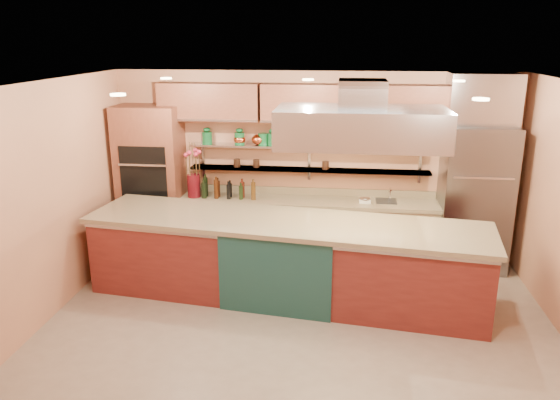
# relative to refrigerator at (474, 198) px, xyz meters

# --- Properties ---
(floor) EXTENTS (6.00, 5.00, 0.02)m
(floor) POSITION_rel_refrigerator_xyz_m (-2.35, -2.14, -1.06)
(floor) COLOR gray
(floor) RESTS_ON ground
(ceiling) EXTENTS (6.00, 5.00, 0.02)m
(ceiling) POSITION_rel_refrigerator_xyz_m (-2.35, -2.14, 1.75)
(ceiling) COLOR black
(ceiling) RESTS_ON wall_back
(wall_back) EXTENTS (6.00, 0.04, 2.80)m
(wall_back) POSITION_rel_refrigerator_xyz_m (-2.35, 0.36, 0.35)
(wall_back) COLOR tan
(wall_back) RESTS_ON floor
(wall_front) EXTENTS (6.00, 0.04, 2.80)m
(wall_front) POSITION_rel_refrigerator_xyz_m (-2.35, -4.64, 0.35)
(wall_front) COLOR tan
(wall_front) RESTS_ON floor
(wall_left) EXTENTS (0.04, 5.00, 2.80)m
(wall_left) POSITION_rel_refrigerator_xyz_m (-5.35, -2.14, 0.35)
(wall_left) COLOR tan
(wall_left) RESTS_ON floor
(oven_stack) EXTENTS (0.95, 0.64, 2.30)m
(oven_stack) POSITION_rel_refrigerator_xyz_m (-4.80, 0.04, 0.10)
(oven_stack) COLOR brown
(oven_stack) RESTS_ON floor
(refrigerator) EXTENTS (0.95, 0.72, 2.10)m
(refrigerator) POSITION_rel_refrigerator_xyz_m (0.00, 0.00, 0.00)
(refrigerator) COLOR slate
(refrigerator) RESTS_ON floor
(back_counter) EXTENTS (3.84, 0.64, 0.93)m
(back_counter) POSITION_rel_refrigerator_xyz_m (-2.40, 0.06, -0.58)
(back_counter) COLOR tan
(back_counter) RESTS_ON floor
(wall_shelf_lower) EXTENTS (3.60, 0.26, 0.03)m
(wall_shelf_lower) POSITION_rel_refrigerator_xyz_m (-2.40, 0.23, 0.30)
(wall_shelf_lower) COLOR #B5B6BC
(wall_shelf_lower) RESTS_ON wall_back
(wall_shelf_upper) EXTENTS (3.60, 0.26, 0.03)m
(wall_shelf_upper) POSITION_rel_refrigerator_xyz_m (-2.40, 0.23, 0.65)
(wall_shelf_upper) COLOR #B5B6BC
(wall_shelf_upper) RESTS_ON wall_back
(upper_cabinets) EXTENTS (4.60, 0.36, 0.55)m
(upper_cabinets) POSITION_rel_refrigerator_xyz_m (-2.35, 0.18, 1.30)
(upper_cabinets) COLOR brown
(upper_cabinets) RESTS_ON wall_back
(range_hood) EXTENTS (2.00, 1.00, 0.45)m
(range_hood) POSITION_rel_refrigerator_xyz_m (-1.69, -1.28, 1.20)
(range_hood) COLOR #B5B6BC
(range_hood) RESTS_ON ceiling
(ceiling_downlights) EXTENTS (4.00, 2.80, 0.02)m
(ceiling_downlights) POSITION_rel_refrigerator_xyz_m (-2.35, -1.94, 1.72)
(ceiling_downlights) COLOR #FFE5A5
(ceiling_downlights) RESTS_ON ceiling
(island) EXTENTS (5.12, 1.74, 1.05)m
(island) POSITION_rel_refrigerator_xyz_m (-2.59, -1.28, -0.53)
(island) COLOR maroon
(island) RESTS_ON floor
(flower_vase) EXTENTS (0.26, 0.26, 0.35)m
(flower_vase) POSITION_rel_refrigerator_xyz_m (-4.13, 0.01, 0.05)
(flower_vase) COLOR #5A0D15
(flower_vase) RESTS_ON back_counter
(oil_bottle_cluster) EXTENTS (0.91, 0.52, 0.28)m
(oil_bottle_cluster) POSITION_rel_refrigerator_xyz_m (-3.58, 0.01, 0.02)
(oil_bottle_cluster) COLOR black
(oil_bottle_cluster) RESTS_ON back_counter
(kitchen_scale) EXTENTS (0.19, 0.16, 0.09)m
(kitchen_scale) POSITION_rel_refrigerator_xyz_m (-1.55, 0.01, -0.07)
(kitchen_scale) COLOR silver
(kitchen_scale) RESTS_ON back_counter
(bar_faucet) EXTENTS (0.04, 0.04, 0.21)m
(bar_faucet) POSITION_rel_refrigerator_xyz_m (-1.18, 0.11, -0.02)
(bar_faucet) COLOR silver
(bar_faucet) RESTS_ON back_counter
(copper_kettle) EXTENTS (0.21, 0.21, 0.16)m
(copper_kettle) POSITION_rel_refrigerator_xyz_m (-3.17, 0.23, 0.74)
(copper_kettle) COLOR #CA572E
(copper_kettle) RESTS_ON wall_shelf_upper
(green_canister) EXTENTS (0.18, 0.18, 0.17)m
(green_canister) POSITION_rel_refrigerator_xyz_m (-3.09, 0.23, 0.75)
(green_canister) COLOR #114F25
(green_canister) RESTS_ON wall_shelf_upper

